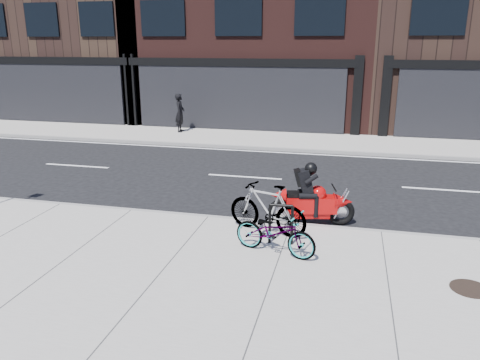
% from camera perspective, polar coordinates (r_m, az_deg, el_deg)
% --- Properties ---
extents(ground, '(120.00, 120.00, 0.00)m').
position_cam_1_polar(ground, '(13.10, -1.37, -1.99)').
color(ground, black).
rests_on(ground, ground).
extents(sidewalk_near, '(60.00, 6.00, 0.13)m').
position_cam_1_polar(sidewalk_near, '(8.71, -9.89, -11.74)').
color(sidewalk_near, gray).
rests_on(sidewalk_near, ground).
extents(sidewalk_far, '(60.00, 3.50, 0.13)m').
position_cam_1_polar(sidewalk_far, '(20.43, 4.16, 4.91)').
color(sidewalk_far, gray).
rests_on(sidewalk_far, ground).
extents(building_midwest, '(10.00, 10.00, 12.00)m').
position_cam_1_polar(building_midwest, '(30.60, -17.41, 19.25)').
color(building_midwest, black).
rests_on(building_midwest, ground).
extents(bike_rack, '(0.52, 0.09, 0.87)m').
position_cam_1_polar(bike_rack, '(9.64, 5.02, -4.95)').
color(bike_rack, black).
rests_on(bike_rack, sidewalk_near).
extents(bicycle_front, '(1.80, 1.03, 0.89)m').
position_cam_1_polar(bicycle_front, '(9.22, 4.31, -6.36)').
color(bicycle_front, gray).
rests_on(bicycle_front, sidewalk_near).
extents(bicycle_rear, '(1.93, 1.07, 1.12)m').
position_cam_1_polar(bicycle_rear, '(10.16, 3.35, -3.46)').
color(bicycle_rear, gray).
rests_on(bicycle_rear, sidewalk_near).
extents(motorcycle, '(2.02, 0.72, 1.52)m').
position_cam_1_polar(motorcycle, '(11.04, 9.17, -2.39)').
color(motorcycle, black).
rests_on(motorcycle, ground).
extents(pedestrian, '(0.51, 0.69, 1.75)m').
position_cam_1_polar(pedestrian, '(21.96, -7.33, 8.13)').
color(pedestrian, black).
rests_on(pedestrian, sidewalk_far).
extents(manhole_cover, '(0.87, 0.87, 0.02)m').
position_cam_1_polar(manhole_cover, '(9.02, 26.26, -11.78)').
color(manhole_cover, black).
rests_on(manhole_cover, sidewalk_near).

